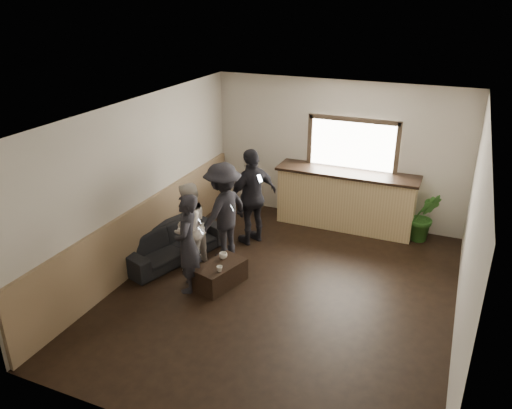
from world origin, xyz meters
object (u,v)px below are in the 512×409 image
at_px(person_a, 187,243).
at_px(person_b, 189,227).
at_px(sofa, 172,243).
at_px(person_d, 252,197).
at_px(person_c, 223,211).
at_px(coffee_table, 220,274).
at_px(cup_a, 223,256).
at_px(cup_b, 220,269).
at_px(potted_plant, 424,217).
at_px(bar_counter, 346,196).

height_order(person_a, person_b, person_a).
bearing_deg(sofa, person_b, -92.05).
bearing_deg(sofa, person_d, -25.50).
relative_size(person_a, person_c, 0.92).
bearing_deg(coffee_table, cup_a, 99.84).
relative_size(cup_a, cup_b, 1.40).
distance_m(person_b, person_d, 1.40).
xyz_separation_m(coffee_table, potted_plant, (2.77, 2.84, 0.30)).
bearing_deg(person_d, person_c, 10.97).
bearing_deg(bar_counter, person_a, -117.96).
relative_size(cup_b, person_b, 0.06).
bearing_deg(person_b, person_a, 29.20).
xyz_separation_m(potted_plant, person_d, (-2.89, -1.27, 0.41)).
bearing_deg(cup_a, person_b, 169.44).
height_order(cup_a, person_d, person_d).
height_order(coffee_table, cup_a, cup_a).
height_order(sofa, coffee_table, sofa).
bearing_deg(bar_counter, person_c, -129.23).
bearing_deg(coffee_table, person_d, 94.50).
bearing_deg(bar_counter, person_d, -136.93).
relative_size(person_a, person_d, 0.88).
height_order(person_a, person_d, person_d).
relative_size(person_c, person_d, 0.96).
distance_m(person_c, person_d, 0.74).
xyz_separation_m(bar_counter, cup_a, (-1.32, -2.71, -0.22)).
xyz_separation_m(potted_plant, person_b, (-3.49, -2.53, 0.26)).
bearing_deg(sofa, bar_counter, -27.45).
relative_size(cup_a, person_c, 0.08).
xyz_separation_m(cup_b, potted_plant, (2.68, 3.04, 0.07)).
bearing_deg(person_b, person_c, 148.39).
height_order(bar_counter, potted_plant, bar_counter).
height_order(bar_counter, person_c, bar_counter).
bearing_deg(person_a, person_c, 159.60).
bearing_deg(person_c, person_d, 175.76).
relative_size(sofa, person_a, 1.22).
bearing_deg(cup_b, person_b, 148.24).
distance_m(bar_counter, coffee_table, 3.19).
relative_size(bar_counter, person_b, 1.81).
height_order(coffee_table, person_a, person_a).
xyz_separation_m(coffee_table, person_c, (-0.36, 0.87, 0.67)).
xyz_separation_m(cup_b, person_d, (-0.22, 1.77, 0.48)).
relative_size(potted_plant, person_d, 0.54).
relative_size(cup_a, potted_plant, 0.13).
xyz_separation_m(sofa, potted_plant, (3.94, 2.37, 0.20)).
height_order(cup_a, person_b, person_b).
bearing_deg(coffee_table, cup_b, -64.33).
relative_size(sofa, cup_a, 14.88).
bearing_deg(person_c, cup_a, 40.18).
distance_m(potted_plant, person_b, 4.32).
distance_m(person_a, person_d, 1.87).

